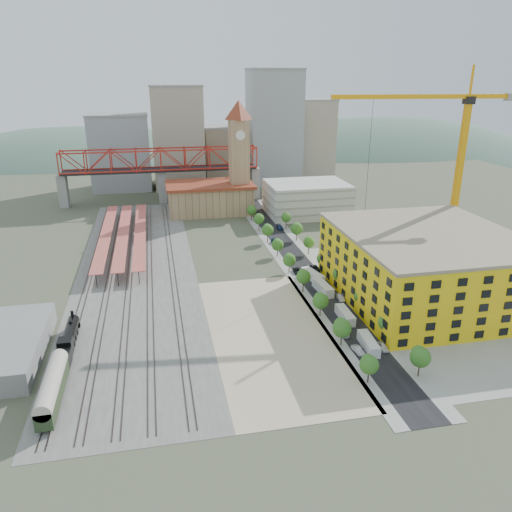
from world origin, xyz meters
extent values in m
plane|color=#474C38|center=(0.00, 0.00, 0.00)|extent=(400.00, 400.00, 0.00)
cube|color=#605E59|center=(-36.00, 17.50, 0.03)|extent=(36.00, 165.00, 0.06)
cube|color=tan|center=(-4.00, -31.50, 0.03)|extent=(28.00, 67.00, 0.06)
cube|color=black|center=(16.00, 15.00, 0.03)|extent=(12.00, 170.00, 0.06)
cube|color=gray|center=(10.50, 15.00, 0.02)|extent=(3.00, 170.00, 0.04)
cube|color=gray|center=(21.50, 15.00, 0.02)|extent=(3.00, 170.00, 0.04)
cube|color=gray|center=(45.00, -20.00, 0.03)|extent=(50.00, 90.00, 0.06)
cube|color=#382B23|center=(-50.72, 17.50, 0.15)|extent=(0.12, 160.00, 0.18)
cube|color=#382B23|center=(-49.28, 17.50, 0.15)|extent=(0.12, 160.00, 0.18)
cube|color=#382B23|center=(-44.72, 17.50, 0.15)|extent=(0.12, 160.00, 0.18)
cube|color=#382B23|center=(-43.28, 17.50, 0.15)|extent=(0.12, 160.00, 0.18)
cube|color=#382B23|center=(-38.72, 17.50, 0.15)|extent=(0.12, 160.00, 0.18)
cube|color=#382B23|center=(-37.28, 17.50, 0.15)|extent=(0.12, 160.00, 0.18)
cube|color=#382B23|center=(-32.72, 17.50, 0.15)|extent=(0.12, 160.00, 0.18)
cube|color=#382B23|center=(-31.28, 17.50, 0.15)|extent=(0.12, 160.00, 0.18)
cube|color=#382B23|center=(-25.72, 17.50, 0.15)|extent=(0.12, 160.00, 0.18)
cube|color=#382B23|center=(-24.28, 17.50, 0.15)|extent=(0.12, 160.00, 0.18)
cube|color=#D25152|center=(-47.00, 45.00, 4.00)|extent=(4.00, 80.00, 0.25)
cylinder|color=black|center=(-47.00, 45.00, 2.00)|extent=(0.24, 0.24, 4.00)
cube|color=#D25152|center=(-41.00, 45.00, 4.00)|extent=(4.00, 80.00, 0.25)
cylinder|color=black|center=(-41.00, 45.00, 2.00)|extent=(0.24, 0.24, 4.00)
cube|color=#D25152|center=(-35.00, 45.00, 4.00)|extent=(4.00, 80.00, 0.25)
cylinder|color=black|center=(-35.00, 45.00, 2.00)|extent=(0.24, 0.24, 4.00)
cube|color=tan|center=(-5.00, 82.00, 6.00)|extent=(36.00, 22.00, 12.00)
cube|color=maroon|center=(-5.00, 82.00, 12.50)|extent=(38.00, 24.00, 1.20)
cube|color=tan|center=(8.00, 80.00, 20.00)|extent=(8.00, 8.00, 40.00)
pyramid|color=maroon|center=(8.00, 80.00, 48.00)|extent=(12.00, 12.00, 8.00)
cylinder|color=white|center=(8.00, 75.90, 34.00)|extent=(4.00, 0.30, 4.00)
cube|color=silver|center=(36.00, 70.00, 7.00)|extent=(34.00, 26.00, 14.00)
cube|color=gray|center=(-70.00, 105.00, 7.50)|extent=(4.00, 6.00, 15.00)
cube|color=gray|center=(20.00, 105.00, 7.50)|extent=(4.00, 6.00, 15.00)
cube|color=gray|center=(-25.00, 105.00, 7.50)|extent=(4.00, 6.00, 15.00)
cube|color=black|center=(-25.00, 105.00, 15.50)|extent=(90.00, 9.00, 1.00)
cube|color=yellow|center=(42.00, -20.00, 9.00)|extent=(44.00, 50.00, 18.00)
cube|color=gray|center=(42.00, -20.00, 18.40)|extent=(44.60, 50.60, 0.80)
cube|color=#9EA0A3|center=(-45.00, 140.00, 19.00)|extent=(30.00, 25.00, 38.00)
cube|color=#B2A58C|center=(-15.00, 135.00, 26.00)|extent=(26.00, 22.00, 52.00)
cube|color=gray|center=(12.00, 150.00, 15.00)|extent=(24.00, 24.00, 30.00)
cube|color=#9EA0A3|center=(38.00, 140.00, 30.00)|extent=(28.00, 22.00, 60.00)
cube|color=#B2A58C|center=(62.00, 145.00, 22.00)|extent=(22.00, 20.00, 44.00)
cube|color=brown|center=(-2.00, 160.00, 13.00)|extent=(20.00, 20.00, 26.00)
ellipsoid|color=#4C6B59|center=(-80.00, 260.00, -68.00)|extent=(396.00, 216.00, 180.00)
ellipsoid|color=#4C6B59|center=(40.00, 260.00, -92.00)|extent=(484.00, 264.00, 220.00)
ellipsoid|color=#4C6B59|center=(160.00, 260.00, -70.00)|extent=(418.00, 228.00, 190.00)
cylinder|color=black|center=(-50.00, -25.94, 2.55)|extent=(2.65, 12.73, 2.65)
cube|color=black|center=(-50.00, -32.84, 2.76)|extent=(2.97, 3.18, 3.39)
cylinder|color=black|center=(-50.00, -20.64, 4.45)|extent=(0.74, 0.74, 1.70)
sphere|color=black|center=(-50.00, -23.82, 3.92)|extent=(1.06, 1.06, 1.06)
cone|color=black|center=(-50.00, -18.73, 0.95)|extent=(2.76, 1.70, 2.76)
cube|color=black|center=(-50.00, -37.61, 2.12)|extent=(2.97, 6.36, 2.97)
cube|color=#22321B|center=(-50.00, -48.94, 2.55)|extent=(3.08, 19.09, 3.39)
cylinder|color=#ADA899|center=(-50.00, -48.94, 4.35)|extent=(3.29, 19.09, 3.29)
cube|color=#F4A10F|center=(65.05, 5.66, 24.85)|extent=(1.77, 1.77, 49.70)
cube|color=black|center=(65.05, 5.66, 50.80)|extent=(2.76, 2.76, 2.21)
cube|color=#F4A10F|center=(44.17, 7.78, 51.91)|extent=(41.89, 5.55, 1.33)
cube|color=#F4A10F|center=(71.64, 4.99, 51.91)|extent=(13.32, 2.65, 1.33)
cube|color=gray|center=(78.24, 4.33, 51.69)|extent=(3.57, 3.08, 2.21)
cube|color=#F4A10F|center=(65.05, 5.66, 56.33)|extent=(0.55, 0.55, 8.84)
cube|color=silver|center=(16.00, -42.63, 1.26)|extent=(3.08, 9.36, 2.52)
cube|color=silver|center=(16.00, -28.24, 1.23)|extent=(2.46, 9.01, 2.46)
cube|color=silver|center=(16.00, -11.09, 1.36)|extent=(3.40, 10.10, 2.72)
cube|color=silver|center=(16.00, -1.99, 1.31)|extent=(4.82, 9.94, 2.63)
imported|color=white|center=(13.00, -35.75, 0.73)|extent=(2.12, 4.43, 1.46)
imported|color=#A8A9AE|center=(13.00, -43.86, 0.66)|extent=(1.90, 4.15, 1.32)
imported|color=black|center=(13.00, 4.31, 0.66)|extent=(2.50, 4.89, 1.32)
imported|color=navy|center=(13.00, 32.86, 0.77)|extent=(2.93, 5.56, 1.54)
imported|color=white|center=(19.00, -43.74, 0.68)|extent=(1.83, 4.10, 1.37)
imported|color=#A7A6AC|center=(19.00, -17.09, 0.71)|extent=(1.80, 4.38, 1.41)
imported|color=black|center=(19.00, 5.07, 0.71)|extent=(2.38, 5.10, 1.41)
imported|color=navy|center=(19.00, 50.18, 0.77)|extent=(2.39, 5.42, 1.55)
camera|label=1|loc=(-28.66, -133.81, 58.36)|focal=35.00mm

